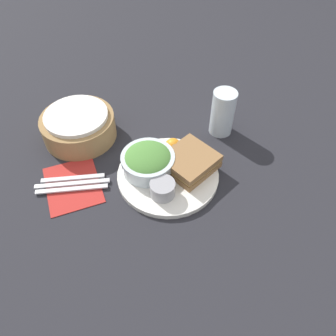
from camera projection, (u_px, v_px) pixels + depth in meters
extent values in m
plane|color=#232328|center=(168.00, 177.00, 0.86)|extent=(4.00, 4.00, 0.00)
cylinder|color=white|center=(168.00, 175.00, 0.86)|extent=(0.26, 0.26, 0.01)
cube|color=olive|center=(190.00, 165.00, 0.86)|extent=(0.16, 0.16, 0.02)
cube|color=#E5C666|center=(190.00, 162.00, 0.85)|extent=(0.16, 0.15, 0.01)
cube|color=olive|center=(190.00, 159.00, 0.84)|extent=(0.16, 0.16, 0.02)
cylinder|color=silver|center=(148.00, 162.00, 0.85)|extent=(0.14, 0.14, 0.04)
ellipsoid|color=#4C8438|center=(148.00, 159.00, 0.84)|extent=(0.13, 0.13, 0.05)
cylinder|color=#99999E|center=(163.00, 189.00, 0.79)|extent=(0.06, 0.06, 0.04)
sphere|color=orange|center=(173.00, 146.00, 0.88)|extent=(0.05, 0.05, 0.05)
cylinder|color=silver|center=(223.00, 113.00, 0.93)|extent=(0.07, 0.07, 0.14)
cylinder|color=#997547|center=(79.00, 127.00, 0.94)|extent=(0.21, 0.21, 0.07)
cylinder|color=white|center=(76.00, 116.00, 0.91)|extent=(0.18, 0.18, 0.01)
cube|color=#B22823|center=(73.00, 185.00, 0.84)|extent=(0.13, 0.17, 0.00)
cube|color=silver|center=(72.00, 189.00, 0.83)|extent=(0.18, 0.06, 0.01)
cube|color=silver|center=(72.00, 184.00, 0.84)|extent=(0.19, 0.06, 0.01)
cube|color=silver|center=(73.00, 178.00, 0.85)|extent=(0.16, 0.05, 0.01)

